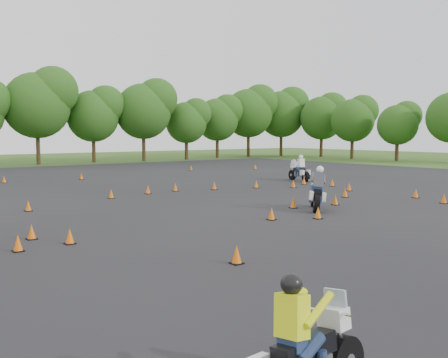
% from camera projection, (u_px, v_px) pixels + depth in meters
% --- Properties ---
extents(ground, '(140.00, 140.00, 0.00)m').
position_uv_depth(ground, '(284.00, 215.00, 20.23)').
color(ground, '#2D5119').
rests_on(ground, ground).
extents(asphalt_pad, '(62.00, 62.00, 0.00)m').
position_uv_depth(asphalt_pad, '(200.00, 200.00, 24.97)').
color(asphalt_pad, black).
rests_on(asphalt_pad, ground).
extents(treeline, '(86.92, 32.33, 11.00)m').
position_uv_depth(treeline, '(56.00, 119.00, 49.63)').
color(treeline, '#254D16').
rests_on(treeline, ground).
extents(traffic_cones, '(36.29, 33.22, 0.45)m').
position_uv_depth(traffic_cones, '(216.00, 197.00, 24.18)').
color(traffic_cones, '#DD5E09').
rests_on(traffic_cones, asphalt_pad).
extents(rider_grey, '(2.29, 2.32, 1.92)m').
position_uv_depth(rider_grey, '(315.00, 188.00, 21.69)').
color(rider_grey, '#44454C').
rests_on(rider_grey, ground).
extents(rider_yellow, '(2.16, 0.81, 1.63)m').
position_uv_depth(rider_yellow, '(313.00, 340.00, 6.04)').
color(rider_yellow, '#D8E814').
rests_on(rider_yellow, ground).
extents(rider_white, '(1.21, 2.48, 1.83)m').
position_uv_depth(rider_white, '(299.00, 168.00, 35.02)').
color(rider_white, white).
rests_on(rider_white, ground).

